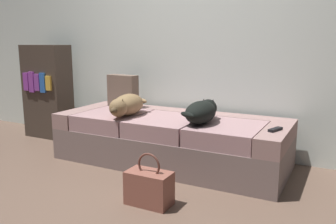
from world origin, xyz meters
The scene contains 9 objects.
ground_plane centered at (0.00, 0.00, 0.00)m, with size 10.00×10.00×0.00m, color brown.
back_wall centered at (0.00, 1.65, 1.40)m, with size 6.40×0.10×2.80m, color white.
couch centered at (0.00, 1.11, 0.22)m, with size 2.16×0.85×0.45m.
dog_tan centered at (-0.38, 0.94, 0.55)m, with size 0.31×0.59×0.20m.
dog_dark centered at (0.36, 1.00, 0.55)m, with size 0.25×0.57×0.19m.
tv_remote centered at (0.98, 0.99, 0.46)m, with size 0.04×0.15×0.02m, color black.
throw_pillow centered at (-0.69, 1.33, 0.62)m, with size 0.34×0.12×0.34m, color brown.
handbag centered at (0.27, 0.24, 0.13)m, with size 0.32×0.18×0.38m.
bookshelf centered at (-1.75, 1.29, 0.55)m, with size 0.56×0.30×1.10m.
Camera 1 is at (1.47, -1.78, 1.13)m, focal length 37.84 mm.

